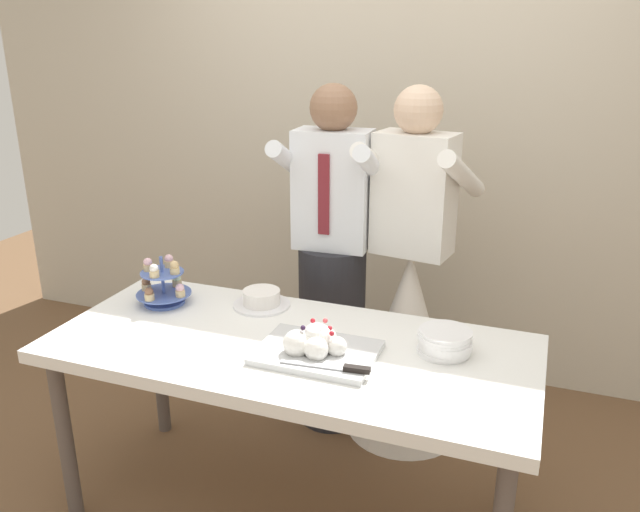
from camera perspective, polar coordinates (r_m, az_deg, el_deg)
The scene contains 9 objects.
ground_plane at distance 2.81m, azimuth -2.48°, elevation -21.99°, with size 8.00×8.00×0.00m, color brown.
rear_wall at distance 3.53m, azimuth 6.59°, elevation 12.57°, with size 5.20×0.10×2.90m, color beige.
dessert_table at distance 2.41m, azimuth -2.73°, elevation -9.36°, with size 1.80×0.80×0.78m.
cupcake_stand at distance 2.75m, azimuth -13.90°, elevation -2.54°, with size 0.23×0.23×0.21m.
main_cake_tray at distance 2.26m, azimuth -0.40°, elevation -8.12°, with size 0.44×0.31×0.13m.
plate_stack at distance 2.33m, azimuth 11.13°, elevation -7.58°, with size 0.20×0.20×0.09m.
round_cake at distance 2.68m, azimuth -5.27°, elevation -3.88°, with size 0.24×0.24×0.07m.
person_groom at distance 3.02m, azimuth 1.10°, elevation -2.24°, with size 0.48×0.51×1.66m.
person_bride at distance 3.03m, azimuth 7.91°, elevation -5.73°, with size 0.56×0.56×1.66m.
Camera 1 is at (0.84, -1.94, 1.86)m, focal length 35.65 mm.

